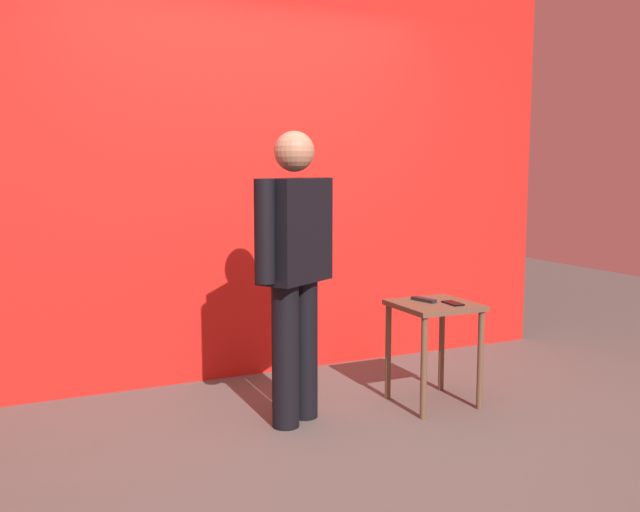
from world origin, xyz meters
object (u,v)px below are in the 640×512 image
object	(u,v)px
side_table	(434,322)
cell_phone	(453,303)
standing_person	(295,262)
tv_remote	(424,300)

from	to	relation	value
side_table	cell_phone	distance (m)	0.16
side_table	cell_phone	world-z (taller)	cell_phone
standing_person	tv_remote	bearing A→B (deg)	-0.32
side_table	standing_person	bearing A→B (deg)	175.46
cell_phone	tv_remote	xyz separation A→B (m)	(-0.11, 0.14, 0.01)
tv_remote	standing_person	bearing A→B (deg)	165.63
standing_person	tv_remote	xyz separation A→B (m)	(0.84, -0.00, -0.27)
cell_phone	tv_remote	bearing A→B (deg)	129.28
cell_phone	tv_remote	size ratio (longest dim) A/B	0.85
standing_person	side_table	distance (m)	0.96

